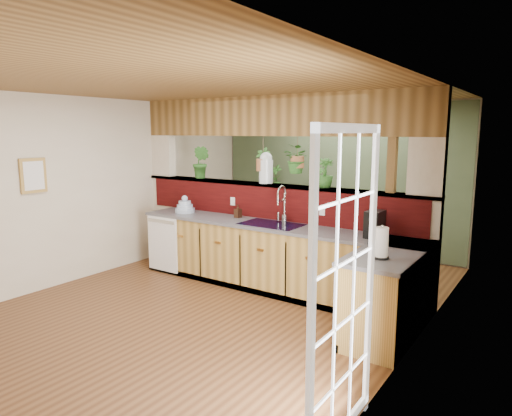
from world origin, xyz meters
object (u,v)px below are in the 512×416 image
Objects in this scene: faucet at (282,203)px; soap_dispenser at (238,211)px; coffee_maker at (374,225)px; dish_stack at (185,207)px; glass_jar at (266,168)px; paper_towel at (382,243)px; shelving_console at (293,219)px.

faucet is 0.75m from soap_dispenser.
coffee_maker reaches higher than soap_dispenser.
glass_jar is (1.24, 0.35, 0.63)m from dish_stack.
glass_jar reaches higher than coffee_maker.
soap_dispenser is at bearing 158.84° from paper_towel.
glass_jar is 2.29m from shelving_console.
glass_jar is at bearing -83.72° from shelving_console.
paper_towel reaches higher than coffee_maker.
faucet is 1.72× the size of dish_stack.
faucet is at bearing 1.92° from soap_dispenser.
paper_towel is at bearing -64.05° from coffee_maker.
faucet is 2.70× the size of soap_dispenser.
shelving_console is (-0.62, 1.90, -1.11)m from glass_jar.
paper_towel reaches higher than shelving_console.
dish_stack is at bearing -178.15° from coffee_maker.
shelving_console is at bearing 108.13° from glass_jar.
dish_stack is 0.18× the size of shelving_console.
faucet is 0.31× the size of shelving_console.
glass_jar is at bearing 151.36° from faucet.
paper_towel is at bearing -60.43° from shelving_console.
faucet is at bearing -75.94° from shelving_console.
faucet is 1.56× the size of paper_towel.
soap_dispenser is at bearing 178.91° from coffee_maker.
faucet is at bearing -28.64° from glass_jar.
soap_dispenser is 2.58m from paper_towel.
coffee_maker is 3.29m from shelving_console.
coffee_maker is at bearing 0.09° from dish_stack.
soap_dispenser is at bearing -178.08° from faucet.
paper_towel is at bearing -29.39° from glass_jar.
soap_dispenser is at bearing -93.67° from shelving_console.
dish_stack is 1.57× the size of soap_dispenser.
dish_stack is 2.96m from coffee_maker.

